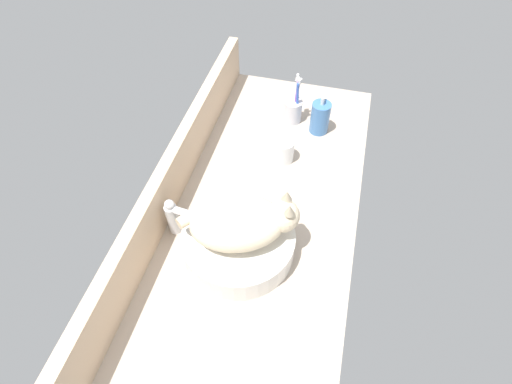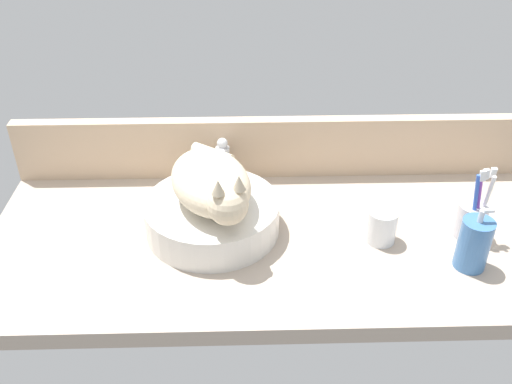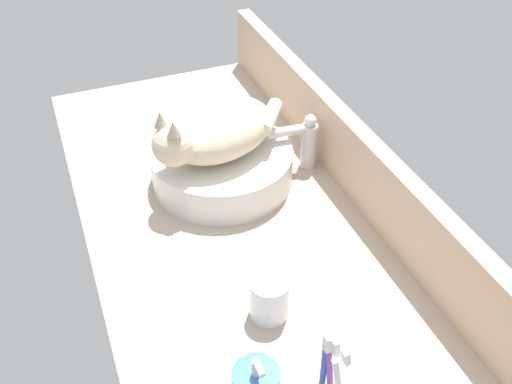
% 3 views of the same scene
% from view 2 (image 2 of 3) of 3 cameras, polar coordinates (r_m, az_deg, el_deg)
% --- Properties ---
extents(ground_plane, '(1.35, 0.59, 0.04)m').
position_cam_2_polar(ground_plane, '(1.35, 2.26, -5.02)').
color(ground_plane, '#B2A08E').
extents(backsplash_panel, '(1.35, 0.04, 0.16)m').
position_cam_2_polar(backsplash_panel, '(1.52, 1.72, 4.51)').
color(backsplash_panel, '#CCAD8C').
rests_on(backsplash_panel, ground_plane).
extents(sink_basin, '(0.31, 0.31, 0.08)m').
position_cam_2_polar(sink_basin, '(1.33, -4.38, -2.42)').
color(sink_basin, silver).
rests_on(sink_basin, ground_plane).
extents(cat, '(0.24, 0.31, 0.14)m').
position_cam_2_polar(cat, '(1.26, -4.35, 0.82)').
color(cat, beige).
rests_on(cat, sink_basin).
extents(faucet, '(0.04, 0.12, 0.14)m').
position_cam_2_polar(faucet, '(1.47, -3.39, 2.99)').
color(faucet, silver).
rests_on(faucet, ground_plane).
extents(soap_dispenser, '(0.07, 0.07, 0.15)m').
position_cam_2_polar(soap_dispenser, '(1.30, 20.95, -4.86)').
color(soap_dispenser, '#3F72B2').
rests_on(soap_dispenser, ground_plane).
extents(toothbrush_cup, '(0.07, 0.07, 0.19)m').
position_cam_2_polar(toothbrush_cup, '(1.39, 20.78, -2.52)').
color(toothbrush_cup, silver).
rests_on(toothbrush_cup, ground_plane).
extents(water_glass, '(0.07, 0.07, 0.08)m').
position_cam_2_polar(water_glass, '(1.33, 12.42, -3.49)').
color(water_glass, white).
rests_on(water_glass, ground_plane).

